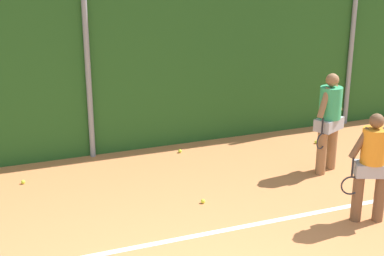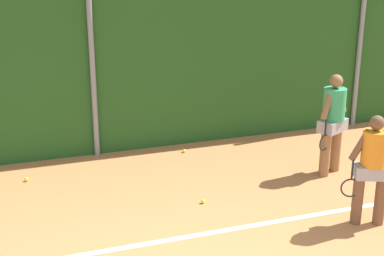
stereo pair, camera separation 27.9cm
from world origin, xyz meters
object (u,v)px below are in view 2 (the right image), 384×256
tennis_ball_1 (203,201)px  tennis_ball_6 (322,144)px  player_foreground_near (372,165)px  tennis_ball_3 (184,151)px  tennis_ball_5 (26,180)px  player_midcourt (333,119)px

tennis_ball_1 → tennis_ball_6: (3.11, 1.67, 0.00)m
player_foreground_near → tennis_ball_3: player_foreground_near is taller
tennis_ball_1 → tennis_ball_5: size_ratio=1.00×
player_foreground_near → tennis_ball_1: bearing=-11.8°
tennis_ball_3 → player_midcourt: bearing=-40.4°
player_midcourt → tennis_ball_3: bearing=-65.7°
tennis_ball_1 → tennis_ball_6: same height
tennis_ball_1 → player_foreground_near: bearing=-34.5°
tennis_ball_3 → tennis_ball_5: size_ratio=1.00×
tennis_ball_3 → tennis_ball_5: same height
player_foreground_near → tennis_ball_5: bearing=-12.0°
tennis_ball_5 → player_foreground_near: bearing=-34.7°
player_midcourt → tennis_ball_3: player_midcourt is taller
tennis_ball_5 → tennis_ball_3: bearing=8.2°
tennis_ball_1 → tennis_ball_3: (0.41, 2.17, 0.00)m
tennis_ball_1 → tennis_ball_5: 3.05m
player_foreground_near → player_midcourt: (0.50, 1.77, 0.08)m
player_foreground_near → player_midcourt: size_ratio=0.92×
player_foreground_near → tennis_ball_1: (-1.98, 1.36, -0.86)m
player_midcourt → tennis_ball_6: (0.64, 1.26, -0.94)m
tennis_ball_6 → tennis_ball_3: bearing=169.5°
player_foreground_near → tennis_ball_5: (-4.48, 3.10, -0.86)m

